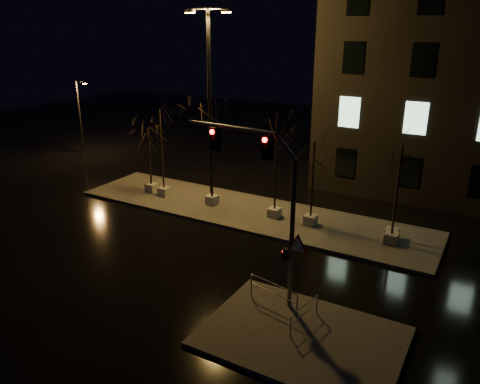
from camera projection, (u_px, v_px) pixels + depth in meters
The scene contains 15 objects.
ground at pixel (189, 252), 23.23m from camera, with size 90.00×90.00×0.00m, color black.
median at pixel (247, 212), 28.11m from camera, with size 22.00×5.00×0.15m, color #45423E.
sidewalk_corner at pixel (301, 337), 16.84m from camera, with size 7.00×5.00×0.15m, color #45423E.
tree_0 at pixel (149, 143), 30.16m from camera, with size 1.80×1.80×4.40m.
tree_1 at pixel (161, 130), 29.08m from camera, with size 1.80×1.80×5.76m.
tree_2 at pixel (210, 125), 27.39m from camera, with size 1.80×1.80×6.60m.
tree_3 at pixel (277, 138), 25.55m from camera, with size 1.80×1.80×6.18m.
tree_4 at pixel (314, 161), 24.87m from camera, with size 1.80×1.80×4.85m.
tree_5 at pixel (399, 173), 23.22m from camera, with size 1.80×1.80×4.71m.
tree_6 at pixel (400, 168), 22.52m from camera, with size 1.80×1.80×5.28m.
traffic_signal_mast at pixel (267, 193), 17.67m from camera, with size 5.64×0.57×6.91m.
streetlight_main at pixel (210, 95), 27.57m from camera, with size 2.86×0.64×11.43m.
streetlight_far at pixel (80, 114), 40.13m from camera, with size 1.22×0.27×6.22m.
guard_rail_a at pixel (273, 291), 18.36m from camera, with size 2.28×0.54×1.01m.
guard_rail_b at pixel (304, 312), 17.19m from camera, with size 0.36×1.80×0.87m.
Camera 1 is at (12.57, -16.83, 10.67)m, focal length 35.00 mm.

